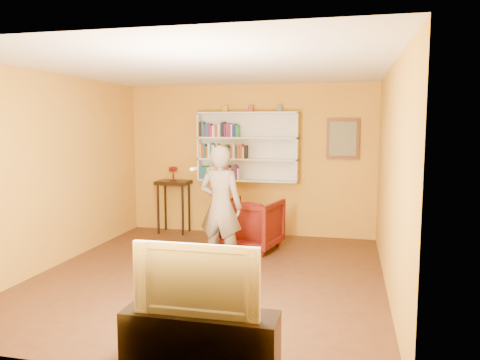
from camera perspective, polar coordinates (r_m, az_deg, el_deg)
name	(u,v)px	position (r m, az deg, el deg)	size (l,w,h in m)	color
room_shell	(209,200)	(6.11, -3.82, -2.45)	(5.30, 5.80, 2.88)	#442715
bookshelf	(248,147)	(8.37, 1.01, 4.05)	(1.80, 0.29, 1.23)	silver
books_row_lower	(220,173)	(8.42, -2.45, 0.89)	(0.73, 0.19, 0.27)	#205A77
books_row_middle	(223,152)	(8.38, -2.10, 3.48)	(0.86, 0.19, 0.27)	gold
books_row_upper	(219,130)	(8.38, -2.55, 6.07)	(0.71, 0.19, 0.27)	black
ornament_left	(225,109)	(8.40, -1.80, 8.68)	(0.08, 0.08, 0.11)	#AD8231
ornament_centre	(251,109)	(8.29, 1.34, 8.70)	(0.08, 0.08, 0.11)	maroon
ornament_right	(280,108)	(8.20, 4.85, 8.68)	(0.08, 0.08, 0.11)	#486179
framed_painting	(343,139)	(8.22, 12.44, 4.93)	(0.55, 0.05, 0.70)	#552E18
console_table	(174,190)	(8.69, -8.09, -1.18)	(0.59, 0.45, 0.97)	black
ruby_lustre	(173,170)	(8.65, -8.13, 1.17)	(0.16, 0.16, 0.26)	maroon
armchair	(251,224)	(7.53, 1.33, -5.38)	(0.87, 0.89, 0.81)	#430604
person	(221,207)	(6.53, -2.39, -3.25)	(0.62, 0.41, 1.71)	#6C5E4F
game_remote	(194,169)	(6.19, -5.68, 1.38)	(0.04, 0.15, 0.04)	white
tv_cabinet	(200,339)	(4.10, -4.86, -18.72)	(1.30, 0.39, 0.46)	black
television	(200,277)	(3.90, -4.94, -11.66)	(1.04, 0.14, 0.60)	black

